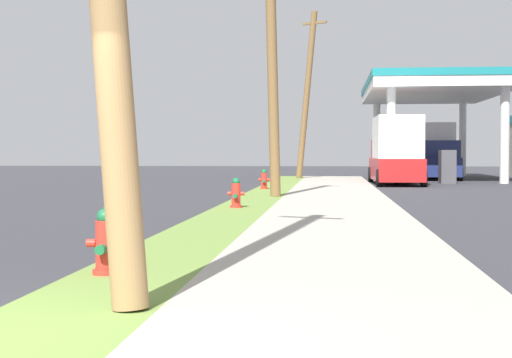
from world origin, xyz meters
name	(u,v)px	position (x,y,z in m)	size (l,w,h in m)	color
grass_verge	(14,357)	(0.70, 0.00, 0.06)	(1.40, 80.00, 0.12)	olive
fire_hydrant_nearest	(105,245)	(0.39, 3.27, 0.45)	(0.42, 0.38, 0.74)	red
fire_hydrant_second	(236,194)	(0.55, 13.88, 0.45)	(0.42, 0.38, 0.74)	red
fire_hydrant_third	(264,180)	(0.39, 23.82, 0.45)	(0.42, 0.37, 0.74)	red
utility_pole_midground	(272,57)	(1.05, 19.02, 4.42)	(1.37, 0.53, 8.43)	brown
utility_pole_background	(307,94)	(1.59, 36.39, 4.60)	(1.69, 1.00, 8.79)	brown
car_white_by_near_pump	(426,165)	(8.52, 42.34, 0.72)	(2.21, 4.62, 1.57)	white
truck_red_at_forecourt	(396,152)	(5.84, 31.34, 1.49)	(2.23, 6.43, 3.11)	red
truck_navy_on_apron	(434,152)	(8.56, 38.97, 1.49)	(2.17, 6.42, 3.11)	navy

